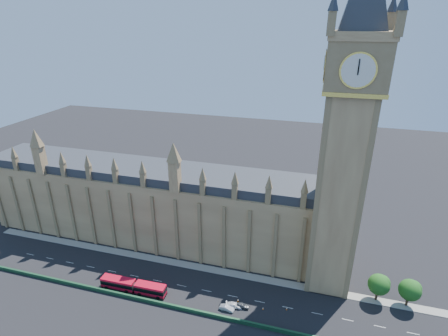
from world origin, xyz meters
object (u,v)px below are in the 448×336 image
(car_white, at_px, (234,305))
(car_grey, at_px, (242,306))
(red_bus, at_px, (133,286))
(car_silver, at_px, (227,308))

(car_white, bearing_deg, car_grey, -86.85)
(red_bus, bearing_deg, car_silver, -0.42)
(red_bus, relative_size, car_white, 4.26)
(red_bus, height_order, car_grey, red_bus)
(car_grey, distance_m, car_white, 2.11)
(car_silver, height_order, car_white, car_white)
(car_grey, relative_size, car_silver, 1.03)
(car_silver, bearing_deg, car_grey, -55.65)
(red_bus, xyz_separation_m, car_grey, (32.31, 2.41, -1.08))
(car_grey, relative_size, car_white, 0.90)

